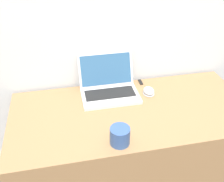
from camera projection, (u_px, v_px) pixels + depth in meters
name	position (u px, v px, depth m)	size (l,w,h in m)	color
wall_back	(120.00, 2.00, 1.53)	(7.00, 0.04, 2.50)	silver
desk	(130.00, 153.00, 1.73)	(1.41, 0.65, 0.72)	#936D47
laptop	(109.00, 86.00, 1.65)	(0.35, 0.30, 0.22)	silver
drink_cup	(120.00, 136.00, 1.28)	(0.10, 0.10, 0.09)	#33518C
computer_mouse	(149.00, 91.00, 1.66)	(0.07, 0.09, 0.04)	#B2B2B7
usb_stick	(140.00, 82.00, 1.78)	(0.02, 0.06, 0.01)	black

